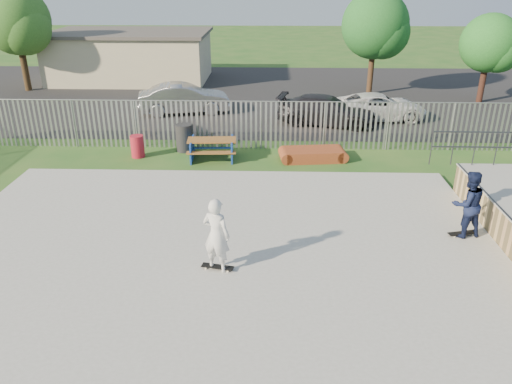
{
  "coord_description": "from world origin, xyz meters",
  "views": [
    {
      "loc": [
        1.41,
        -10.89,
        6.84
      ],
      "look_at": [
        1.01,
        2.0,
        1.1
      ],
      "focal_mm": 35.0,
      "sensor_mm": 36.0,
      "label": 1
    }
  ],
  "objects_px": {
    "tree_left": "(16,21)",
    "skater_white": "(216,235)",
    "funbox": "(313,155)",
    "car_dark": "(327,110)",
    "trash_bin_red": "(137,146)",
    "tree_mid": "(375,25)",
    "tree_right": "(490,43)",
    "car_silver": "(184,99)",
    "skater_navy": "(468,204)",
    "picnic_table": "(212,149)",
    "trash_bin_grey": "(184,138)",
    "car_white": "(379,107)"
  },
  "relations": [
    {
      "from": "tree_right",
      "to": "skater_white",
      "type": "distance_m",
      "value": 22.22
    },
    {
      "from": "car_white",
      "to": "tree_mid",
      "type": "bearing_deg",
      "value": -10.51
    },
    {
      "from": "car_silver",
      "to": "tree_mid",
      "type": "xyz_separation_m",
      "value": [
        10.38,
        4.76,
        3.19
      ]
    },
    {
      "from": "funbox",
      "to": "tree_right",
      "type": "distance_m",
      "value": 14.3
    },
    {
      "from": "car_white",
      "to": "tree_left",
      "type": "distance_m",
      "value": 21.6
    },
    {
      "from": "tree_left",
      "to": "skater_navy",
      "type": "height_order",
      "value": "tree_left"
    },
    {
      "from": "skater_navy",
      "to": "skater_white",
      "type": "bearing_deg",
      "value": 2.44
    },
    {
      "from": "trash_bin_grey",
      "to": "skater_navy",
      "type": "xyz_separation_m",
      "value": [
        8.87,
        -7.22,
        0.54
      ]
    },
    {
      "from": "car_silver",
      "to": "skater_white",
      "type": "height_order",
      "value": "skater_white"
    },
    {
      "from": "car_silver",
      "to": "car_dark",
      "type": "relative_size",
      "value": 0.98
    },
    {
      "from": "skater_white",
      "to": "tree_mid",
      "type": "bearing_deg",
      "value": -87.79
    },
    {
      "from": "trash_bin_grey",
      "to": "car_dark",
      "type": "relative_size",
      "value": 0.24
    },
    {
      "from": "trash_bin_red",
      "to": "tree_left",
      "type": "height_order",
      "value": "tree_left"
    },
    {
      "from": "picnic_table",
      "to": "tree_mid",
      "type": "xyz_separation_m",
      "value": [
        8.2,
        11.53,
        3.57
      ]
    },
    {
      "from": "tree_left",
      "to": "tree_mid",
      "type": "xyz_separation_m",
      "value": [
        20.99,
        -0.34,
        -0.15
      ]
    },
    {
      "from": "tree_right",
      "to": "skater_white",
      "type": "xyz_separation_m",
      "value": [
        -13.02,
        -17.87,
        -2.15
      ]
    },
    {
      "from": "funbox",
      "to": "car_dark",
      "type": "relative_size",
      "value": 0.49
    },
    {
      "from": "car_dark",
      "to": "skater_navy",
      "type": "height_order",
      "value": "skater_navy"
    },
    {
      "from": "trash_bin_red",
      "to": "skater_navy",
      "type": "bearing_deg",
      "value": -31.18
    },
    {
      "from": "picnic_table",
      "to": "trash_bin_grey",
      "type": "xyz_separation_m",
      "value": [
        -1.24,
        0.88,
        0.15
      ]
    },
    {
      "from": "tree_right",
      "to": "skater_white",
      "type": "height_order",
      "value": "tree_right"
    },
    {
      "from": "tree_left",
      "to": "skater_white",
      "type": "xyz_separation_m",
      "value": [
        13.83,
        -20.11,
        -3.04
      ]
    },
    {
      "from": "picnic_table",
      "to": "skater_white",
      "type": "bearing_deg",
      "value": -86.09
    },
    {
      "from": "tree_mid",
      "to": "skater_navy",
      "type": "distance_m",
      "value": 18.1
    },
    {
      "from": "picnic_table",
      "to": "car_dark",
      "type": "relative_size",
      "value": 0.42
    },
    {
      "from": "picnic_table",
      "to": "skater_navy",
      "type": "distance_m",
      "value": 9.94
    },
    {
      "from": "funbox",
      "to": "tree_left",
      "type": "relative_size",
      "value": 0.38
    },
    {
      "from": "funbox",
      "to": "trash_bin_red",
      "type": "height_order",
      "value": "trash_bin_red"
    },
    {
      "from": "car_silver",
      "to": "skater_white",
      "type": "relative_size",
      "value": 2.45
    },
    {
      "from": "tree_left",
      "to": "tree_right",
      "type": "bearing_deg",
      "value": -4.77
    },
    {
      "from": "picnic_table",
      "to": "skater_white",
      "type": "xyz_separation_m",
      "value": [
        1.05,
        -8.24,
        0.69
      ]
    },
    {
      "from": "funbox",
      "to": "car_silver",
      "type": "relative_size",
      "value": 0.5
    },
    {
      "from": "picnic_table",
      "to": "funbox",
      "type": "bearing_deg",
      "value": -3.9
    },
    {
      "from": "funbox",
      "to": "tree_left",
      "type": "xyz_separation_m",
      "value": [
        -16.76,
        11.91,
        3.91
      ]
    },
    {
      "from": "car_silver",
      "to": "skater_navy",
      "type": "height_order",
      "value": "skater_navy"
    },
    {
      "from": "tree_mid",
      "to": "skater_navy",
      "type": "bearing_deg",
      "value": -91.85
    },
    {
      "from": "skater_white",
      "to": "car_dark",
      "type": "bearing_deg",
      "value": -84.54
    },
    {
      "from": "tree_right",
      "to": "skater_white",
      "type": "bearing_deg",
      "value": -126.08
    },
    {
      "from": "car_dark",
      "to": "skater_white",
      "type": "xyz_separation_m",
      "value": [
        -3.93,
        -13.14,
        0.39
      ]
    },
    {
      "from": "picnic_table",
      "to": "skater_white",
      "type": "distance_m",
      "value": 8.34
    },
    {
      "from": "car_silver",
      "to": "tree_mid",
      "type": "relative_size",
      "value": 0.78
    },
    {
      "from": "trash_bin_red",
      "to": "tree_mid",
      "type": "relative_size",
      "value": 0.15
    },
    {
      "from": "car_silver",
      "to": "car_white",
      "type": "bearing_deg",
      "value": -107.48
    },
    {
      "from": "trash_bin_red",
      "to": "car_dark",
      "type": "xyz_separation_m",
      "value": [
        7.97,
        4.81,
        0.26
      ]
    },
    {
      "from": "tree_mid",
      "to": "skater_white",
      "type": "bearing_deg",
      "value": -109.9
    },
    {
      "from": "trash_bin_red",
      "to": "tree_left",
      "type": "bearing_deg",
      "value": 129.75
    },
    {
      "from": "trash_bin_red",
      "to": "tree_right",
      "type": "xyz_separation_m",
      "value": [
        17.06,
        9.54,
        2.8
      ]
    },
    {
      "from": "trash_bin_red",
      "to": "skater_navy",
      "type": "relative_size",
      "value": 0.47
    },
    {
      "from": "picnic_table",
      "to": "skater_navy",
      "type": "height_order",
      "value": "skater_navy"
    },
    {
      "from": "trash_bin_grey",
      "to": "car_white",
      "type": "relative_size",
      "value": 0.24
    }
  ]
}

